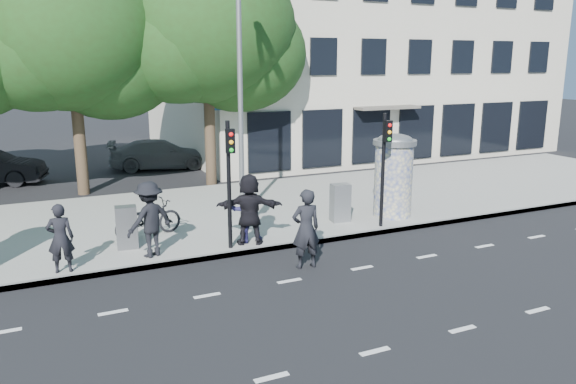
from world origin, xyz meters
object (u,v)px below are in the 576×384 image
ped_d (150,219)px  cabinet_right (340,203)px  ped_f (249,209)px  car_right (161,154)px  traffic_pole_near (229,172)px  bicycle (148,219)px  traffic_pole_far (384,159)px  ad_column_right (394,173)px  street_lamp (240,69)px  ped_c (247,210)px  man_road (306,229)px  ped_b (60,238)px  cabinet_left (127,227)px

ped_d → cabinet_right: (5.99, 0.75, -0.38)m
ped_f → car_right: (0.37, 12.70, -0.44)m
traffic_pole_near → car_right: traffic_pole_near is taller
ped_f → bicycle: size_ratio=0.99×
traffic_pole_far → ped_d: bearing=177.5°
ad_column_right → traffic_pole_far: (-1.00, -0.91, 0.69)m
car_right → traffic_pole_far: bearing=-152.4°
ped_d → street_lamp: bearing=-166.8°
ped_c → man_road: size_ratio=0.90×
street_lamp → man_road: (-0.05, -4.59, -3.79)m
traffic_pole_near → car_right: size_ratio=0.72×
traffic_pole_near → traffic_pole_far: size_ratio=1.00×
ped_f → bicycle: (-2.38, 1.81, -0.46)m
ped_b → traffic_pole_far: bearing=-173.2°
traffic_pole_far → cabinet_right: (-0.86, 1.04, -1.49)m
ped_c → traffic_pole_far: bearing=-179.4°
traffic_pole_far → man_road: traffic_pole_far is taller
cabinet_right → car_right: (-2.98, 11.83, -0.05)m
traffic_pole_near → traffic_pole_far: same height
ped_b → cabinet_left: 2.05m
traffic_pole_far → bicycle: size_ratio=1.72×
ad_column_right → ped_f: bearing=-171.9°
ped_b → ped_f: 4.79m
ped_b → cabinet_right: size_ratio=1.42×
cabinet_right → car_right: size_ratio=0.25×
cabinet_left → ped_c: bearing=-8.2°
bicycle → cabinet_left: bearing=124.1°
ped_c → car_right: (0.37, 12.49, -0.37)m
cabinet_left → car_right: car_right is taller
street_lamp → ped_c: (-0.80, -2.46, -3.74)m
traffic_pole_far → cabinet_left: 7.55m
ad_column_right → bicycle: (-7.58, 1.07, -0.87)m
cabinet_left → cabinet_right: size_ratio=0.97×
ped_b → cabinet_right: bearing=-165.9°
man_road → traffic_pole_far: bearing=-149.2°
traffic_pole_far → cabinet_left: size_ratio=2.97×
traffic_pole_far → street_lamp: bearing=140.1°
ad_column_right → traffic_pole_far: traffic_pole_far is taller
street_lamp → ped_c: bearing=-108.0°
ped_f → bicycle: 3.03m
traffic_pole_near → ped_d: bearing=171.8°
cabinet_left → cabinet_right: bearing=5.1°
cabinet_right → ad_column_right: bearing=2.0°
ped_b → ped_c: (4.78, 0.32, 0.07)m
ped_f → ped_d: bearing=18.6°
traffic_pole_near → ped_f: bearing=15.6°
ad_column_right → ped_f: size_ratio=1.35×
traffic_pole_far → man_road: size_ratio=1.69×
traffic_pole_near → street_lamp: (1.40, 2.84, 2.56)m
bicycle → cabinet_right: cabinet_right is taller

